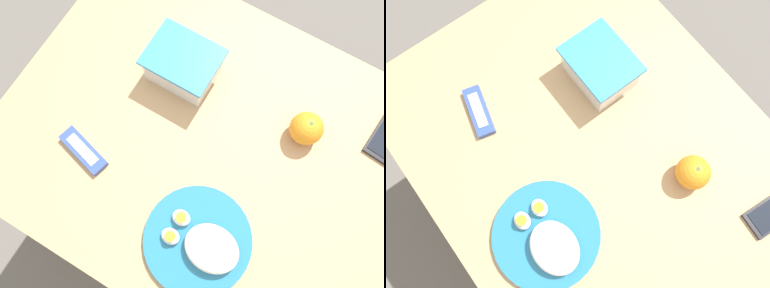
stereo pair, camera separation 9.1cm
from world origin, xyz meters
TOP-DOWN VIEW (x-y plane):
  - ground_plane at (0.00, 0.00)m, footprint 10.00×10.00m
  - table at (0.00, 0.00)m, footprint 1.09×0.82m
  - food_container at (-0.18, 0.14)m, footprint 0.18×0.14m
  - orange_fruit at (0.17, 0.15)m, footprint 0.08×0.08m
  - rice_plate at (0.08, -0.22)m, footprint 0.25×0.25m
  - candy_bar at (-0.28, -0.17)m, footprint 0.14×0.08m

SIDE VIEW (x-z plane):
  - ground_plane at x=0.00m, z-range 0.00..0.00m
  - table at x=0.00m, z-range 0.28..1.04m
  - candy_bar at x=-0.28m, z-range 0.76..0.78m
  - rice_plate at x=0.08m, z-range 0.75..0.81m
  - orange_fruit at x=0.17m, z-range 0.76..0.84m
  - food_container at x=-0.18m, z-range 0.75..0.85m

